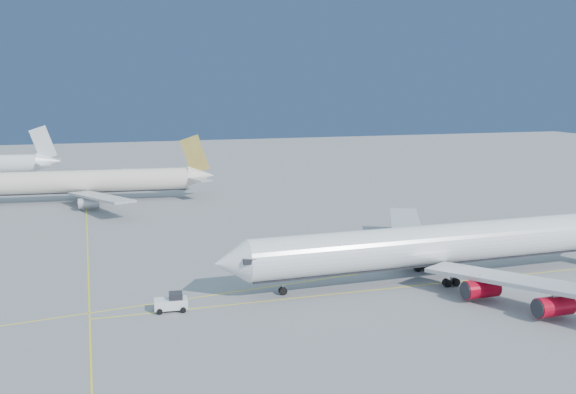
% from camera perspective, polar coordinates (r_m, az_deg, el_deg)
% --- Properties ---
extents(ground, '(500.00, 500.00, 0.00)m').
position_cam_1_polar(ground, '(106.47, 4.86, -5.96)').
color(ground, slate).
rests_on(ground, ground).
extents(taxiway_lines, '(118.86, 140.00, 0.02)m').
position_cam_1_polar(taxiway_lines, '(107.87, -3.72, -5.73)').
color(taxiway_lines, yellow).
rests_on(taxiway_lines, ground).
extents(airliner_virgin, '(69.36, 62.41, 17.14)m').
position_cam_1_polar(airliner_virgin, '(100.06, 13.34, -4.17)').
color(airliner_virgin, white).
rests_on(airliner_virgin, ground).
extents(airliner_etihad, '(63.41, 58.35, 16.54)m').
position_cam_1_polar(airliner_etihad, '(169.94, -17.17, 1.32)').
color(airliner_etihad, beige).
rests_on(airliner_etihad, ground).
extents(pushback_tug, '(4.44, 2.92, 2.40)m').
position_cam_1_polar(pushback_tug, '(85.93, -10.28, -9.21)').
color(pushback_tug, white).
rests_on(pushback_tug, ground).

